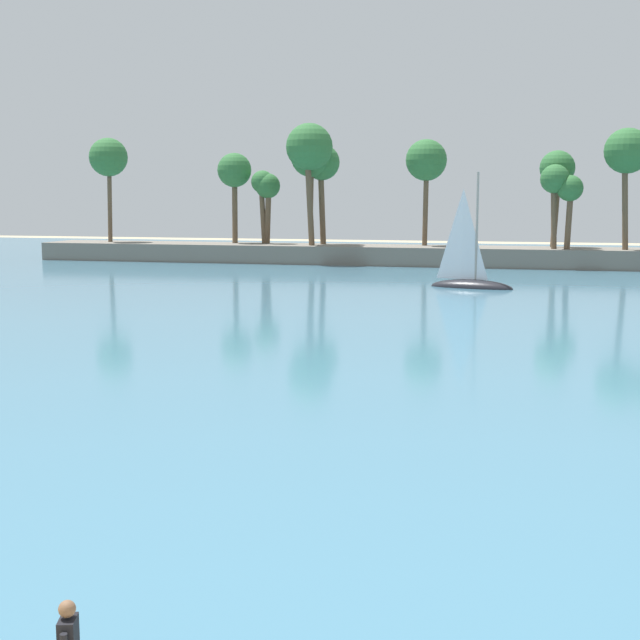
{
  "coord_description": "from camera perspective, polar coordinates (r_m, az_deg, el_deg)",
  "views": [
    {
      "loc": [
        6.25,
        -0.68,
        6.45
      ],
      "look_at": [
        2.11,
        15.51,
        4.14
      ],
      "focal_mm": 50.41,
      "sensor_mm": 36.0,
      "label": 1
    }
  ],
  "objects": [
    {
      "name": "sea",
      "position": [
        67.43,
        8.97,
        2.31
      ],
      "size": [
        220.0,
        113.85,
        0.06
      ],
      "primitive_type": "cube",
      "color": "teal",
      "rests_on": "ground"
    },
    {
      "name": "palm_headland",
      "position": [
        84.24,
        8.74,
        6.35
      ],
      "size": [
        86.78,
        6.67,
        13.22
      ],
      "color": "slate",
      "rests_on": "ground"
    },
    {
      "name": "sailboat_mid_bay",
      "position": [
        63.96,
        9.49,
        2.73
      ],
      "size": [
        6.21,
        3.1,
        8.63
      ],
      "color": "black",
      "rests_on": "sea"
    }
  ]
}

